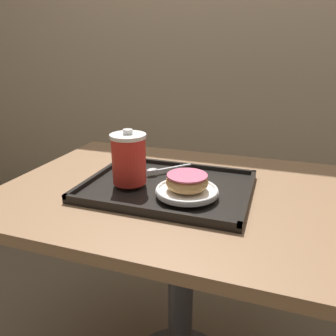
# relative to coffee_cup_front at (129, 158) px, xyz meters

# --- Properties ---
(wall_behind) EXTENTS (8.00, 0.05, 2.40)m
(wall_behind) POSITION_rel_coffee_cup_front_xyz_m (0.13, 1.16, 0.37)
(wall_behind) COLOR tan
(wall_behind) RESTS_ON ground_plane
(cafe_table) EXTENTS (1.00, 0.71, 0.73)m
(cafe_table) POSITION_rel_coffee_cup_front_xyz_m (0.13, 0.06, -0.25)
(cafe_table) COLOR #846042
(cafe_table) RESTS_ON ground_plane
(serving_tray) EXTENTS (0.45, 0.34, 0.02)m
(serving_tray) POSITION_rel_coffee_cup_front_xyz_m (0.10, 0.04, -0.09)
(serving_tray) COLOR black
(serving_tray) RESTS_ON cafe_table
(coffee_cup_front) EXTENTS (0.10, 0.10, 0.15)m
(coffee_cup_front) POSITION_rel_coffee_cup_front_xyz_m (0.00, 0.00, 0.00)
(coffee_cup_front) COLOR red
(coffee_cup_front) RESTS_ON serving_tray
(plate_with_chocolate_donut) EXTENTS (0.16, 0.16, 0.01)m
(plate_with_chocolate_donut) POSITION_rel_coffee_cup_front_xyz_m (0.17, -0.02, -0.06)
(plate_with_chocolate_donut) COLOR white
(plate_with_chocolate_donut) RESTS_ON serving_tray
(donut_chocolate_glazed) EXTENTS (0.11, 0.11, 0.04)m
(donut_chocolate_glazed) POSITION_rel_coffee_cup_front_xyz_m (0.17, -0.02, -0.04)
(donut_chocolate_glazed) COLOR tan
(donut_chocolate_glazed) RESTS_ON plate_with_chocolate_donut
(spoon) EXTENTS (0.11, 0.12, 0.01)m
(spoon) POSITION_rel_coffee_cup_front_xyz_m (0.04, 0.11, -0.06)
(spoon) COLOR silver
(spoon) RESTS_ON serving_tray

